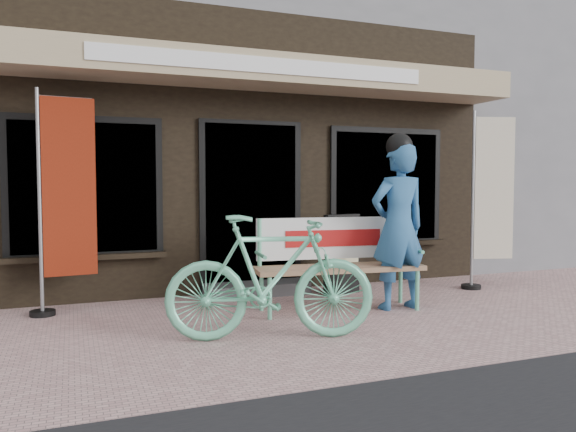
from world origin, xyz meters
name	(u,v)px	position (x,y,z in m)	size (l,w,h in m)	color
ground	(313,328)	(0.00, 0.00, 0.00)	(70.00, 70.00, 0.00)	#C89B99
storefront	(200,93)	(0.00, 4.96, 2.99)	(7.00, 6.77, 6.00)	black
neighbor_right_near	(546,125)	(8.50, 5.50, 2.80)	(10.00, 7.00, 5.60)	slate
bench	(337,256)	(0.59, 0.69, 0.60)	(1.92, 0.69, 1.02)	#65C59A
person	(398,223)	(1.23, 0.44, 0.96)	(0.68, 0.45, 1.95)	#2C6298
bicycle	(271,278)	(-0.51, -0.22, 0.56)	(0.53, 1.87, 1.12)	#65C59A
nobori_red	(64,199)	(-2.22, 1.54, 1.23)	(0.71, 0.29, 2.39)	gray
nobori_cream	(490,198)	(3.01, 1.04, 1.21)	(0.70, 0.33, 2.35)	gray
menu_stand	(342,253)	(1.02, 1.42, 0.52)	(0.51, 0.19, 1.01)	black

